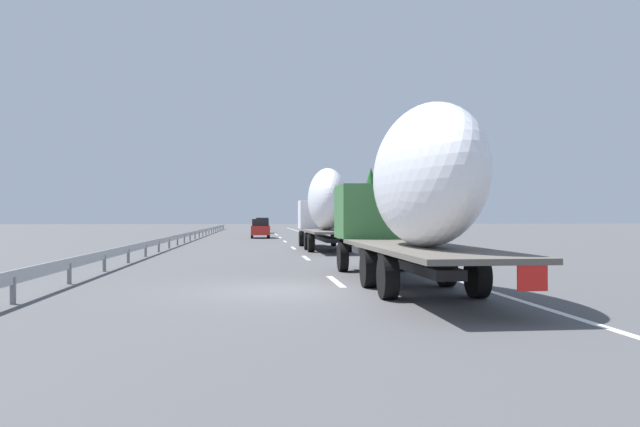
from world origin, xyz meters
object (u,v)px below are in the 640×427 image
(road_sign, at_px, (331,214))
(car_silver_hatch, at_px, (262,225))
(truck_lead, at_px, (325,206))
(car_red_compact, at_px, (260,228))
(truck_trailing, at_px, (411,192))
(car_white_van, at_px, (260,224))

(road_sign, bearing_deg, car_silver_hatch, 19.46)
(truck_lead, bearing_deg, car_silver_hatch, 4.83)
(car_red_compact, bearing_deg, truck_trailing, -174.85)
(truck_trailing, bearing_deg, car_red_compact, 5.15)
(car_white_van, bearing_deg, truck_lead, -176.93)
(car_red_compact, bearing_deg, truck_lead, -170.00)
(car_red_compact, distance_m, car_silver_hatch, 18.27)
(car_silver_hatch, bearing_deg, truck_lead, -175.17)
(car_red_compact, xyz_separation_m, car_white_van, (41.81, -0.35, -0.01))
(truck_lead, bearing_deg, car_red_compact, 10.00)
(truck_lead, relative_size, car_red_compact, 2.95)
(truck_lead, xyz_separation_m, car_white_van, (62.99, 3.38, -1.76))
(car_red_compact, bearing_deg, car_silver_hatch, -1.25)
(car_white_van, distance_m, road_sign, 42.27)
(truck_lead, distance_m, road_sign, 21.47)
(truck_lead, height_order, car_silver_hatch, truck_lead)
(truck_trailing, distance_m, road_sign, 41.59)
(truck_trailing, xyz_separation_m, car_silver_hatch, (59.68, 3.33, -1.67))
(road_sign, bearing_deg, car_white_van, 8.82)
(car_white_van, xyz_separation_m, road_sign, (-41.75, -6.48, 1.34))
(car_silver_hatch, xyz_separation_m, road_sign, (-18.21, -6.43, 1.29))
(car_silver_hatch, bearing_deg, car_white_van, 0.11)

